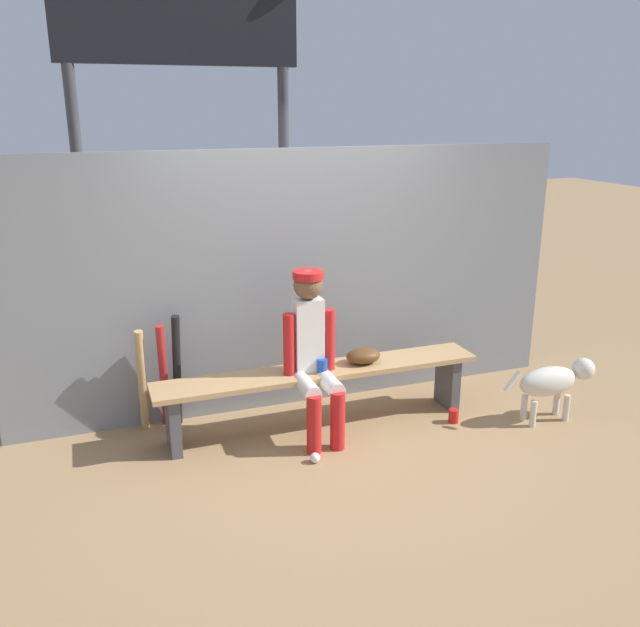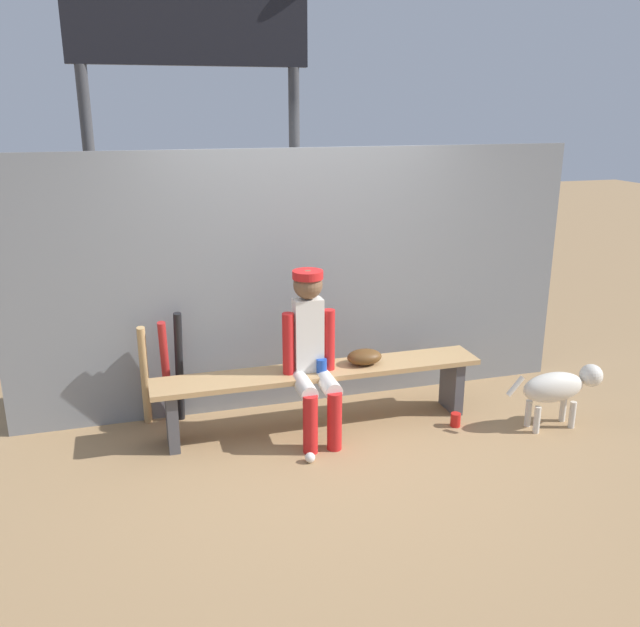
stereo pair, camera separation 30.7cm
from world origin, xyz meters
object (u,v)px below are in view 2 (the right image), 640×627
at_px(bat_aluminum_black, 179,368).
at_px(bat_aluminum_red, 166,372).
at_px(player_seated, 312,350).
at_px(cup_on_bench, 322,366).
at_px(bat_wood_tan, 145,376).
at_px(scoreboard, 199,75).
at_px(baseball_glove, 364,357).
at_px(baseball, 310,458).
at_px(cup_on_ground, 455,420).
at_px(dugout_bench, 320,382).
at_px(dog, 559,387).

xyz_separation_m(bat_aluminum_black, bat_aluminum_red, (-0.11, -0.01, -0.03)).
bearing_deg(player_seated, cup_on_bench, 20.42).
relative_size(bat_wood_tan, scoreboard, 0.22).
bearing_deg(baseball_glove, bat_wood_tan, 166.53).
relative_size(bat_aluminum_red, bat_wood_tan, 1.04).
distance_m(baseball_glove, baseball, 0.94).
height_order(bat_aluminum_red, baseball, bat_aluminum_red).
height_order(cup_on_ground, scoreboard, scoreboard).
height_order(bat_aluminum_black, bat_aluminum_red, bat_aluminum_black).
bearing_deg(bat_wood_tan, baseball_glove, -13.47).
xyz_separation_m(dugout_bench, cup_on_bench, (-0.01, -0.08, 0.16)).
distance_m(player_seated, bat_aluminum_red, 1.20).
bearing_deg(dog, baseball_glove, 160.23).
xyz_separation_m(bat_wood_tan, dog, (3.12, -0.92, -0.09)).
xyz_separation_m(player_seated, baseball, (-0.13, -0.41, -0.66)).
xyz_separation_m(bat_wood_tan, scoreboard, (0.67, 1.13, 2.27)).
relative_size(dugout_bench, bat_wood_tan, 3.05).
xyz_separation_m(bat_wood_tan, cup_on_ground, (2.35, -0.70, -0.37)).
bearing_deg(dugout_bench, bat_wood_tan, 162.98).
xyz_separation_m(baseball, cup_on_ground, (1.26, 0.22, 0.02)).
xyz_separation_m(bat_aluminum_black, bat_wood_tan, (-0.27, 0.00, -0.04)).
bearing_deg(dog, scoreboard, 140.08).
xyz_separation_m(dugout_bench, baseball, (-0.23, -0.52, -0.35)).
relative_size(cup_on_ground, scoreboard, 0.03).
height_order(bat_wood_tan, dog, bat_wood_tan).
height_order(bat_aluminum_black, baseball, bat_aluminum_black).
xyz_separation_m(player_seated, bat_aluminum_red, (-1.05, 0.50, -0.26)).
bearing_deg(baseball, baseball_glove, 41.41).
height_order(bat_aluminum_black, scoreboard, scoreboard).
bearing_deg(cup_on_ground, dugout_bench, 163.85).
bearing_deg(dugout_bench, bat_aluminum_black, 158.96).
height_order(bat_aluminum_red, scoreboard, scoreboard).
bearing_deg(dugout_bench, dog, -16.01).
xyz_separation_m(baseball_glove, dog, (1.44, -0.52, -0.22)).
height_order(dugout_bench, cup_on_bench, cup_on_bench).
height_order(cup_on_ground, dog, dog).
bearing_deg(dog, cup_on_ground, 164.18).
relative_size(baseball_glove, bat_wood_tan, 0.33).
bearing_deg(cup_on_bench, bat_wood_tan, 159.78).
distance_m(baseball_glove, bat_aluminum_red, 1.57).
distance_m(baseball, cup_on_bench, 0.71).
distance_m(bat_aluminum_black, dog, 2.99).
relative_size(player_seated, bat_aluminum_red, 1.46).
xyz_separation_m(bat_aluminum_red, baseball, (0.92, -0.91, -0.40)).
height_order(baseball, cup_on_bench, cup_on_bench).
height_order(baseball_glove, bat_wood_tan, bat_wood_tan).
height_order(baseball_glove, cup_on_bench, baseball_glove).
distance_m(dugout_bench, player_seated, 0.35).
height_order(bat_wood_tan, cup_on_ground, bat_wood_tan).
relative_size(player_seated, scoreboard, 0.34).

